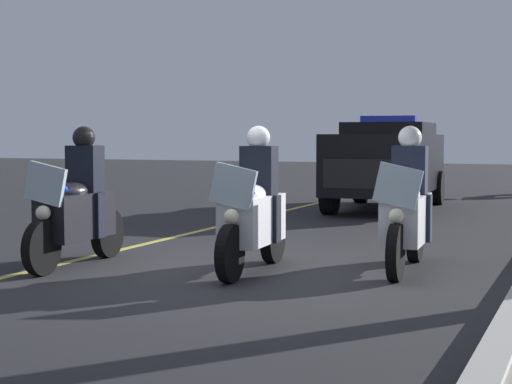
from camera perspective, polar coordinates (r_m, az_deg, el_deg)
The scene contains 6 objects.
ground_plane at distance 9.59m, azimuth -1.55°, elevation -5.62°, with size 80.00×80.00×0.00m, color #28282B.
lane_stripe_center at distance 10.69m, azimuth -12.54°, elevation -4.70°, with size 48.00×0.12×0.01m, color #E0D14C.
police_motorcycle_lead_left at distance 10.17m, azimuth -12.49°, elevation -1.20°, with size 2.14×0.61×1.72m.
police_motorcycle_lead_right at distance 9.48m, azimuth -0.18°, elevation -1.47°, with size 2.14×0.61×1.72m.
police_motorcycle_trailing at distance 9.72m, azimuth 10.58°, elevation -1.40°, with size 2.14×0.61×1.72m.
police_suv at distance 17.98m, azimuth 9.23°, elevation 2.20°, with size 5.01×2.32×2.05m.
Camera 1 is at (8.61, 3.90, 1.59)m, focal length 56.76 mm.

